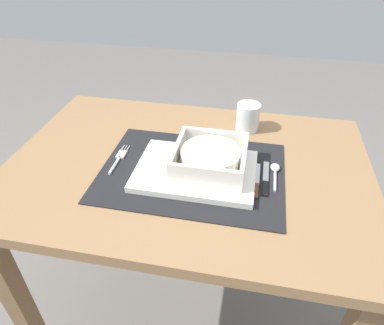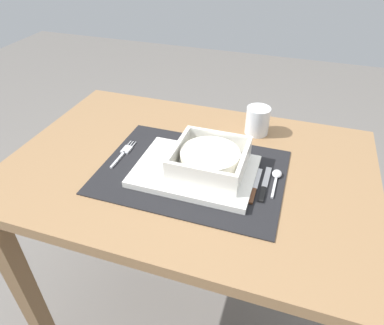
% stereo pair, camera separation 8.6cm
% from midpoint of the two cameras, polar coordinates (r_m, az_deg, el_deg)
% --- Properties ---
extents(ground_plane, '(6.00, 6.00, 0.00)m').
position_cam_midpoint_polar(ground_plane, '(1.45, -2.39, -23.59)').
color(ground_plane, slate).
extents(dining_table, '(0.95, 0.65, 0.72)m').
position_cam_midpoint_polar(dining_table, '(0.98, -3.26, -5.57)').
color(dining_table, '#936D47').
rests_on(dining_table, ground).
extents(placemat, '(0.46, 0.34, 0.00)m').
position_cam_midpoint_polar(placemat, '(0.88, -2.81, -1.60)').
color(placemat, black).
rests_on(placemat, dining_table).
extents(serving_plate, '(0.30, 0.21, 0.02)m').
position_cam_midpoint_polar(serving_plate, '(0.86, -2.25, -1.46)').
color(serving_plate, white).
rests_on(serving_plate, placemat).
extents(porridge_bowl, '(0.17, 0.17, 0.06)m').
position_cam_midpoint_polar(porridge_bowl, '(0.85, 0.10, 0.56)').
color(porridge_bowl, white).
rests_on(porridge_bowl, serving_plate).
extents(fork, '(0.02, 0.13, 0.00)m').
position_cam_midpoint_polar(fork, '(0.95, -14.36, 0.82)').
color(fork, silver).
rests_on(fork, placemat).
extents(spoon, '(0.02, 0.11, 0.01)m').
position_cam_midpoint_polar(spoon, '(0.89, 10.88, -1.32)').
color(spoon, silver).
rests_on(spoon, placemat).
extents(butter_knife, '(0.01, 0.13, 0.01)m').
position_cam_midpoint_polar(butter_knife, '(0.85, 9.23, -3.05)').
color(butter_knife, black).
rests_on(butter_knife, placemat).
extents(bread_knife, '(0.01, 0.13, 0.01)m').
position_cam_midpoint_polar(bread_knife, '(0.84, 7.71, -3.36)').
color(bread_knife, '#59331E').
rests_on(bread_knife, placemat).
extents(drinking_glass, '(0.07, 0.07, 0.08)m').
position_cam_midpoint_polar(drinking_glass, '(1.04, 6.85, 7.23)').
color(drinking_glass, white).
rests_on(drinking_glass, dining_table).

